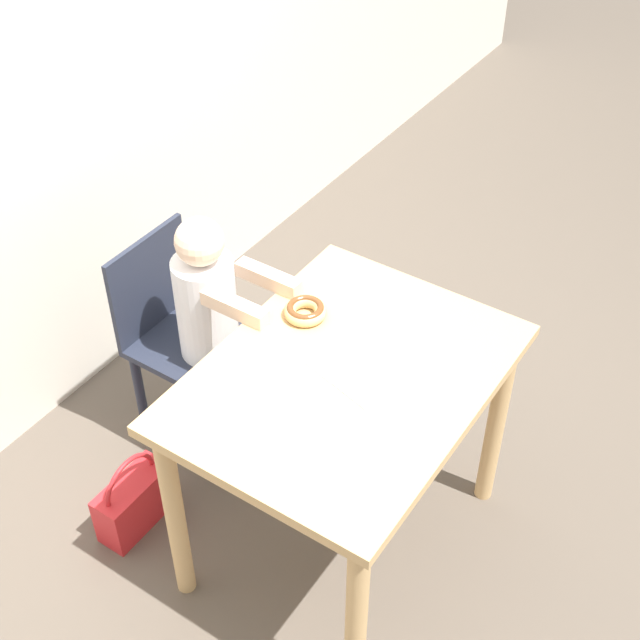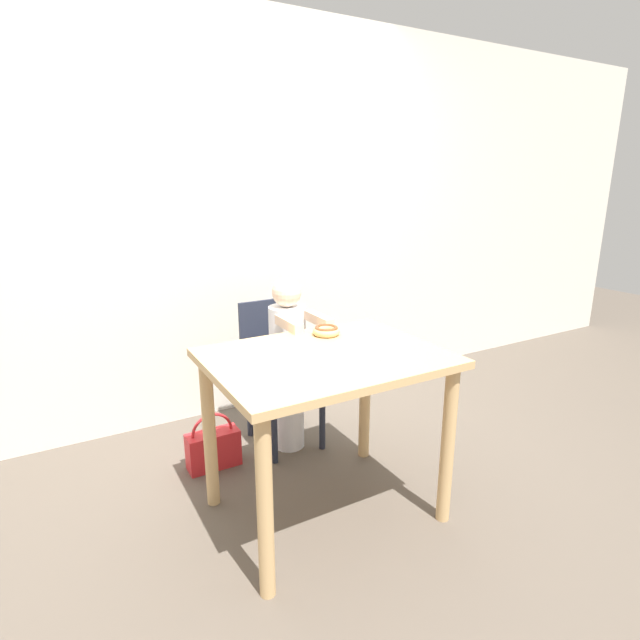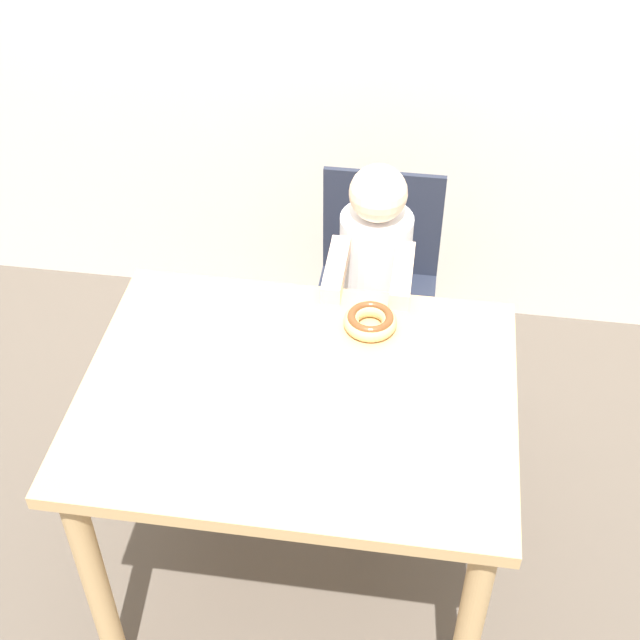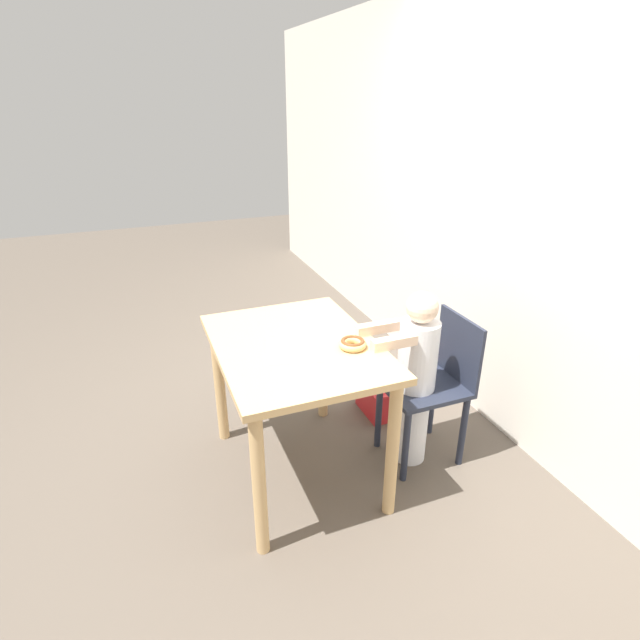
% 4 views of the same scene
% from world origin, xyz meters
% --- Properties ---
extents(ground_plane, '(12.00, 12.00, 0.00)m').
position_xyz_m(ground_plane, '(0.00, 0.00, 0.00)').
color(ground_plane, brown).
extents(dining_table, '(0.99, 0.75, 0.78)m').
position_xyz_m(dining_table, '(0.00, 0.00, 0.65)').
color(dining_table, tan).
rests_on(dining_table, ground_plane).
extents(chair, '(0.37, 0.42, 0.82)m').
position_xyz_m(chair, '(0.12, 0.73, 0.44)').
color(chair, '#232838').
rests_on(chair, ground_plane).
extents(child_figure, '(0.22, 0.41, 1.00)m').
position_xyz_m(child_figure, '(0.12, 0.61, 0.52)').
color(child_figure, white).
rests_on(child_figure, ground_plane).
extents(donut, '(0.13, 0.13, 0.04)m').
position_xyz_m(donut, '(0.14, 0.24, 0.80)').
color(donut, '#DBB270').
rests_on(donut, dining_table).
extents(napkin, '(0.30, 0.30, 0.00)m').
position_xyz_m(napkin, '(0.06, -0.03, 0.78)').
color(napkin, white).
rests_on(napkin, dining_table).
extents(handbag, '(0.28, 0.12, 0.31)m').
position_xyz_m(handbag, '(-0.33, 0.62, 0.11)').
color(handbag, red).
rests_on(handbag, ground_plane).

